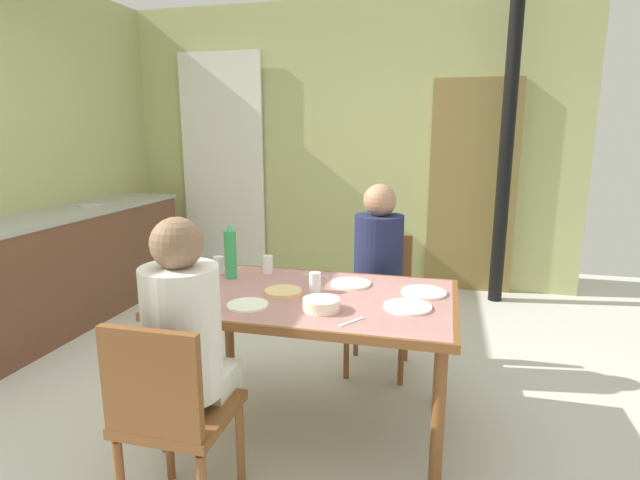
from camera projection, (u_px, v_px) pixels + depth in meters
ground_plane at (244, 402)px, 2.89m from camera, size 6.71×6.71×0.00m
wall_back at (339, 146)px, 5.04m from camera, size 4.63×0.10×2.75m
door_wooden at (472, 188)px, 4.73m from camera, size 0.80×0.05×2.00m
stove_pipe_column at (506, 149)px, 4.33m from camera, size 0.12×0.12×2.75m
curtain_panel at (223, 167)px, 5.28m from camera, size 0.90×0.03×2.31m
kitchen_counter at (65, 267)px, 4.04m from camera, size 0.61×2.50×0.91m
dining_table at (313, 308)px, 2.52m from camera, size 1.41×0.89×0.73m
chair_near_diner at (170, 412)px, 1.88m from camera, size 0.40×0.40×0.87m
chair_far_diner at (380, 293)px, 3.25m from camera, size 0.40×0.40×0.87m
person_near_diner at (184, 327)px, 1.95m from camera, size 0.30×0.37×0.77m
person_far_diner at (378, 256)px, 3.06m from camera, size 0.30×0.37×0.77m
water_bottle_green_near at (231, 253)px, 2.77m from camera, size 0.07×0.07×0.30m
serving_bowl_center at (321, 304)px, 2.29m from camera, size 0.17×0.17×0.05m
dinner_plate_near_left at (248, 305)px, 2.35m from camera, size 0.19×0.19×0.01m
dinner_plate_near_right at (351, 283)px, 2.68m from camera, size 0.21×0.21×0.01m
dinner_plate_far_center at (407, 307)px, 2.32m from camera, size 0.22×0.22×0.01m
dinner_plate_far_side at (424, 292)px, 2.53m from camera, size 0.23×0.23×0.01m
drinking_glass_by_near_diner at (218, 265)px, 2.87m from camera, size 0.06×0.06×0.10m
drinking_glass_by_far_diner at (315, 282)px, 2.55m from camera, size 0.06×0.06×0.10m
drinking_glass_spare_center at (268, 264)px, 2.88m from camera, size 0.06×0.06×0.10m
bread_plate_sliced at (283, 292)px, 2.53m from camera, size 0.19×0.19×0.02m
cutlery_knife_near at (352, 322)px, 2.15m from camera, size 0.10×0.13×0.00m
cutlery_fork_near at (317, 275)px, 2.84m from camera, size 0.15×0.04×0.00m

